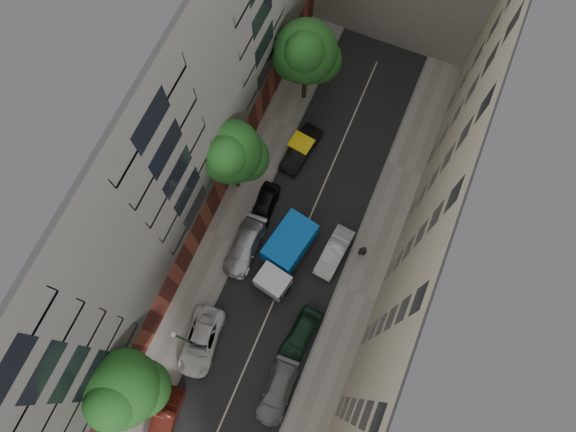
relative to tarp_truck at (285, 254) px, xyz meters
The scene contains 20 objects.
ground 1.64m from the tarp_truck, 30.44° to the right, with size 120.00×120.00×0.00m, color #4C4C49.
road_surface 1.63m from the tarp_truck, 30.44° to the right, with size 8.00×44.00×0.02m, color black.
sidewalk_left 5.25m from the tarp_truck, behind, with size 3.00×44.00×0.15m, color gray.
sidewalk_right 6.15m from the tarp_truck, ahead, with size 3.00×44.00×0.15m, color gray.
building_left 13.51m from the tarp_truck, behind, with size 8.00×44.00×20.00m, color #53504D.
building_right 14.25m from the tarp_truck, ahead, with size 8.00×44.00×20.00m, color beige.
tarp_truck is the anchor object (origin of this frame).
car_left_1 14.05m from the tarp_truck, 102.90° to the right, with size 1.51×4.33×1.43m, color #49160E.
car_left_2 8.70m from the tarp_truck, 111.20° to the right, with size 2.35×5.10×1.42m, color silver.
car_left_3 3.27m from the tarp_truck, behind, with size 2.04×5.02×1.46m, color silver.
car_left_4 4.51m from the tarp_truck, 135.06° to the left, with size 1.61×4.01×1.37m, color black.
car_left_5 9.07m from the tarp_truck, 104.96° to the left, with size 1.59×4.55×1.50m, color black.
car_right_1 9.68m from the tarp_truck, 70.20° to the right, with size 1.92×4.72×1.37m, color slate.
car_right_2 5.92m from the tarp_truck, 56.16° to the right, with size 1.75×4.35×1.48m, color #152F1E.
car_right_3 3.81m from the tarp_truck, 28.48° to the left, with size 1.48×4.26×1.40m, color silver.
tree_near 14.35m from the tarp_truck, 112.37° to the right, with size 5.06×4.75×8.74m.
tree_mid 8.36m from the tarp_truck, 145.08° to the left, with size 4.93×4.59×8.65m.
tree_far 14.91m from the tarp_truck, 106.51° to the left, with size 5.12×4.82×8.78m.
lamp_post 9.63m from the tarp_truck, 113.83° to the right, with size 0.36×0.36×6.73m.
pedestrian 5.83m from the tarp_truck, 26.36° to the left, with size 0.69×0.45×1.89m, color black.
Camera 1 is at (3.40, -8.32, 38.35)m, focal length 32.00 mm.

